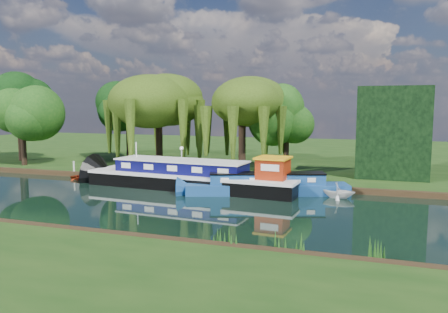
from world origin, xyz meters
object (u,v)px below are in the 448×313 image
(narrowboat, at_px, (267,186))
(white_cruiser, at_px, (338,198))
(dutch_barge, at_px, (193,177))
(red_dinghy, at_px, (86,179))

(narrowboat, distance_m, white_cruiser, 5.35)
(narrowboat, bearing_deg, dutch_barge, 157.73)
(red_dinghy, bearing_deg, dutch_barge, -99.44)
(red_dinghy, distance_m, white_cruiser, 22.73)
(red_dinghy, xyz_separation_m, white_cruiser, (22.71, -0.98, 0.00))
(red_dinghy, bearing_deg, white_cruiser, -97.52)
(dutch_barge, distance_m, narrowboat, 6.34)
(dutch_barge, distance_m, white_cruiser, 11.67)
(red_dinghy, relative_size, white_cruiser, 1.20)
(narrowboat, height_order, white_cruiser, narrowboat)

